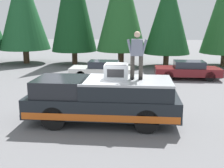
% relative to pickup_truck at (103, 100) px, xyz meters
% --- Properties ---
extents(ground_plane, '(90.00, 90.00, 0.00)m').
position_rel_pickup_truck_xyz_m(ground_plane, '(0.35, 0.58, -0.87)').
color(ground_plane, slate).
extents(pickup_truck, '(2.01, 5.54, 1.65)m').
position_rel_pickup_truck_xyz_m(pickup_truck, '(0.00, 0.00, 0.00)').
color(pickup_truck, black).
rests_on(pickup_truck, ground).
extents(compressor_unit, '(0.65, 0.84, 0.56)m').
position_rel_pickup_truck_xyz_m(compressor_unit, '(0.05, -0.49, 1.05)').
color(compressor_unit, silver).
rests_on(compressor_unit, pickup_truck).
extents(person_on_truck_bed, '(0.29, 0.72, 1.69)m').
position_rel_pickup_truck_xyz_m(person_on_truck_bed, '(0.08, -1.21, 1.68)').
color(person_on_truck_bed, '#423D38').
rests_on(person_on_truck_bed, pickup_truck).
extents(parked_car_maroon, '(1.64, 4.10, 1.16)m').
position_rel_pickup_truck_xyz_m(parked_car_maroon, '(8.32, -4.46, -0.29)').
color(parked_car_maroon, maroon).
rests_on(parked_car_maroon, ground).
extents(parked_car_white, '(1.64, 4.10, 1.16)m').
position_rel_pickup_truck_xyz_m(parked_car_white, '(7.86, 1.02, -0.29)').
color(parked_car_white, white).
rests_on(parked_car_white, ground).
extents(conifer_left, '(3.70, 3.70, 7.38)m').
position_rel_pickup_truck_xyz_m(conifer_left, '(13.14, -3.53, 3.35)').
color(conifer_left, '#4C3826').
rests_on(conifer_left, ground).
extents(conifer_center_left, '(4.01, 4.01, 8.80)m').
position_rel_pickup_truck_xyz_m(conifer_center_left, '(13.06, 0.16, 4.15)').
color(conifer_center_left, '#4C3826').
rests_on(conifer_center_left, ground).
extents(conifer_right, '(4.31, 4.31, 8.39)m').
position_rel_pickup_truck_xyz_m(conifer_right, '(13.84, 8.56, 3.93)').
color(conifer_right, '#4C3826').
rests_on(conifer_right, ground).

